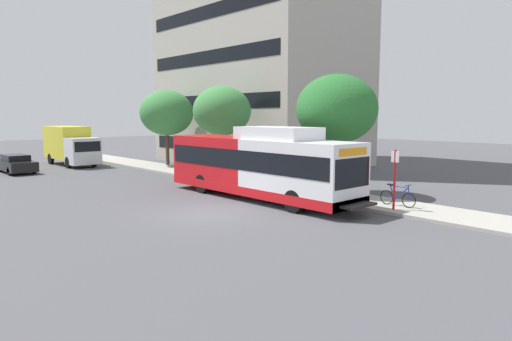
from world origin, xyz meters
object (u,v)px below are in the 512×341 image
at_px(bicycle_parked, 398,197).
at_px(street_tree_near_stop, 337,109).
at_px(box_truck_background, 70,145).
at_px(bus_stop_sign_pole, 395,175).
at_px(parked_car_far_lane, 16,164).
at_px(street_tree_far_block, 167,113).
at_px(transit_bus, 258,165).
at_px(street_tree_mid_block, 222,111).

distance_m(bicycle_parked, street_tree_near_stop, 5.85).
bearing_deg(box_truck_background, bus_stop_sign_pole, -83.28).
relative_size(street_tree_near_stop, parked_car_far_lane, 1.37).
bearing_deg(bus_stop_sign_pole, street_tree_far_block, 84.70).
bearing_deg(transit_bus, box_truck_background, 93.31).
height_order(bicycle_parked, street_tree_mid_block, street_tree_mid_block).
relative_size(street_tree_mid_block, box_truck_background, 0.86).
bearing_deg(transit_bus, parked_car_far_lane, 107.48).
distance_m(transit_bus, parked_car_far_lane, 20.55).
xyz_separation_m(street_tree_near_stop, street_tree_far_block, (0.34, 17.37, -0.14)).
bearing_deg(box_truck_background, bicycle_parked, -81.65).
relative_size(transit_bus, box_truck_background, 1.75).
xyz_separation_m(bicycle_parked, street_tree_far_block, (1.25, 21.59, 3.82)).
bearing_deg(box_truck_background, street_tree_far_block, -50.83).
distance_m(bus_stop_sign_pole, street_tree_mid_block, 14.78).
height_order(bus_stop_sign_pole, street_tree_far_block, street_tree_far_block).
bearing_deg(street_tree_near_stop, street_tree_far_block, 88.88).
distance_m(bus_stop_sign_pole, box_truck_background, 28.67).
relative_size(bus_stop_sign_pole, box_truck_background, 0.37).
bearing_deg(box_truck_background, street_tree_near_stop, -78.11).
distance_m(street_tree_far_block, parked_car_far_lane, 11.68).
xyz_separation_m(bicycle_parked, street_tree_near_stop, (0.91, 4.22, 3.96)).
height_order(street_tree_far_block, parked_car_far_lane, street_tree_far_block).
xyz_separation_m(bus_stop_sign_pole, street_tree_far_block, (2.03, 21.86, 2.73)).
bearing_deg(parked_car_far_lane, box_truck_background, 26.99).
xyz_separation_m(bus_stop_sign_pole, box_truck_background, (-3.36, 28.47, 0.09)).
height_order(transit_bus, parked_car_far_lane, transit_bus).
height_order(bicycle_parked, box_truck_background, box_truck_background).
distance_m(bus_stop_sign_pole, bicycle_parked, 1.37).
relative_size(transit_bus, street_tree_mid_block, 2.03).
bearing_deg(street_tree_mid_block, parked_car_far_lane, 131.06).
xyz_separation_m(transit_bus, street_tree_far_block, (4.11, 15.45, 2.68)).
height_order(street_tree_mid_block, street_tree_far_block, street_tree_far_block).
bearing_deg(box_truck_background, parked_car_far_lane, -153.01).
bearing_deg(parked_car_far_lane, transit_bus, -72.52).
xyz_separation_m(parked_car_far_lane, box_truck_background, (4.89, 2.49, 1.08)).
height_order(bicycle_parked, street_tree_near_stop, street_tree_near_stop).
bearing_deg(street_tree_far_block, bus_stop_sign_pole, -95.30).
distance_m(bicycle_parked, box_truck_background, 28.53).
xyz_separation_m(bus_stop_sign_pole, bicycle_parked, (0.78, 0.27, -1.09)).
distance_m(transit_bus, box_truck_background, 22.10).
relative_size(street_tree_near_stop, street_tree_mid_block, 1.02).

